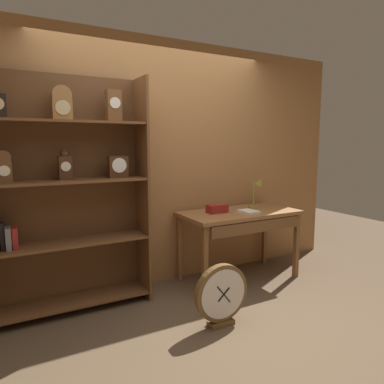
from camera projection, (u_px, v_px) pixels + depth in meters
The scene contains 8 objects.
ground_plane at pixel (223, 332), 2.86m from camera, with size 10.00×10.00×0.00m, color brown.
back_wood_panel at pixel (159, 164), 3.78m from camera, with size 4.80×0.05×2.60m, color #9E6B3D.
bookshelf at pixel (62, 194), 3.11m from camera, with size 1.46×0.36×2.13m.
workbench at pixel (241, 220), 3.88m from camera, with size 1.31×0.65×0.77m.
desk_lamp at pixel (258, 189), 4.07m from camera, with size 0.18×0.18×0.37m.
toolbox_small at pixel (217, 209), 3.81m from camera, with size 0.22×0.13×0.09m, color maroon.
open_repair_manual at pixel (249, 212), 3.81m from camera, with size 0.16×0.22×0.03m, color silver.
round_clock_large at pixel (221, 295), 2.93m from camera, with size 0.49×0.11×0.53m.
Camera 1 is at (-1.51, -2.22, 1.52)m, focal length 32.99 mm.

